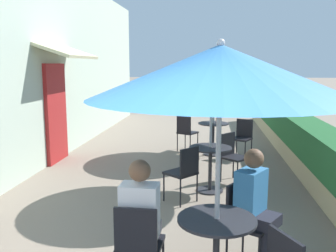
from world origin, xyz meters
name	(u,v)px	position (x,y,z in m)	size (l,w,h in m)	color
cafe_facade_wall	(57,64)	(-2.54, 6.78, 2.09)	(0.98, 13.83, 4.20)	#B2C1AD
planter_hedge	(296,137)	(2.75, 6.82, 0.54)	(0.60, 12.83, 1.01)	tan
patio_table_near	(216,243)	(0.97, 1.74, 0.51)	(0.70, 0.70, 0.75)	#28282D
patio_umbrella_near	(220,72)	(0.97, 1.74, 2.02)	(2.22, 2.22, 2.29)	#B7B7BC
cafe_chair_near_left	(245,216)	(1.27, 2.37, 0.52)	(0.55, 0.55, 0.87)	black
seated_patron_near_left	(255,203)	(1.36, 2.31, 0.69)	(0.51, 0.48, 1.25)	#23232D
cafe_chair_near_right	(139,241)	(0.27, 1.69, 0.52)	(0.42, 0.42, 0.87)	black
seated_patron_near_right	(141,218)	(0.28, 1.81, 0.69)	(0.35, 0.41, 1.25)	#23232D
patio_table_mid	(210,161)	(0.91, 4.61, 0.51)	(0.70, 0.70, 0.75)	#28282D
patio_umbrella_mid	(212,68)	(0.91, 4.61, 2.02)	(2.22, 2.22, 2.29)	#B7B7BC
cafe_chair_mid_left	(184,170)	(0.52, 4.04, 0.52)	(0.56, 0.56, 0.87)	black
cafe_chair_mid_right	(232,153)	(1.30, 5.19, 0.52)	(0.56, 0.56, 0.87)	black
coffee_cup_mid	(218,145)	(1.03, 4.57, 0.79)	(0.07, 0.07, 0.09)	#B73D3D
patio_table_far	(213,133)	(0.97, 7.18, 0.51)	(0.70, 0.70, 0.75)	#28282D
patio_umbrella_far	(214,67)	(0.97, 7.18, 2.02)	(2.22, 2.22, 2.29)	#B7B7BC
cafe_chair_far_left	(186,130)	(0.32, 7.44, 0.52)	(0.54, 0.54, 0.87)	black
cafe_chair_far_right	(242,135)	(1.62, 6.93, 0.52)	(0.54, 0.54, 0.87)	black
coffee_cup_far	(217,120)	(1.07, 7.32, 0.79)	(0.07, 0.07, 0.09)	#B73D3D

